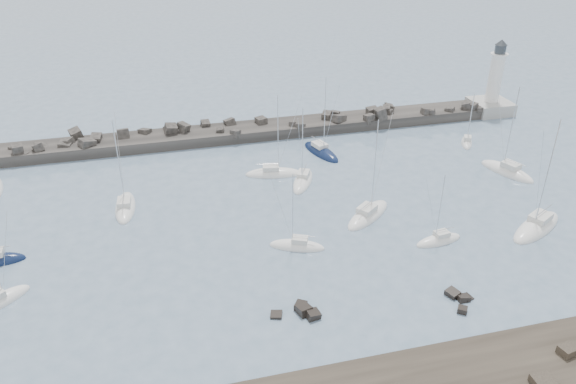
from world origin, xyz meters
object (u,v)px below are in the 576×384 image
(lighthouse, at_px, (492,97))
(sailboat_11, at_px, (536,228))
(sailboat_7, at_px, (368,215))
(sailboat_5, at_px, (297,246))
(sailboat_0, at_px, (0,302))
(sailboat_12, at_px, (467,143))
(sailboat_8, at_px, (321,152))
(sailboat_9, at_px, (439,241))
(sailboat_4, at_px, (274,174))
(sailboat_10, at_px, (507,172))
(sailboat_3, at_px, (125,208))
(sailboat_6, at_px, (303,181))

(lighthouse, relative_size, sailboat_11, 0.90)
(sailboat_7, bearing_deg, sailboat_5, -157.04)
(sailboat_11, bearing_deg, sailboat_5, 173.49)
(sailboat_0, distance_m, sailboat_12, 73.04)
(sailboat_8, xyz_separation_m, sailboat_9, (6.35, -28.19, -0.01))
(sailboat_4, xyz_separation_m, sailboat_5, (-1.58, -19.43, 0.00))
(sailboat_11, bearing_deg, lighthouse, 66.15)
(sailboat_8, bearing_deg, sailboat_10, -28.59)
(sailboat_9, bearing_deg, sailboat_3, 154.58)
(lighthouse, relative_size, sailboat_6, 1.15)
(sailboat_6, height_order, sailboat_7, sailboat_7)
(sailboat_4, bearing_deg, sailboat_0, -147.90)
(sailboat_12, bearing_deg, sailboat_7, -144.05)
(sailboat_7, bearing_deg, sailboat_3, 162.24)
(sailboat_4, relative_size, sailboat_8, 0.97)
(sailboat_3, bearing_deg, sailboat_10, -3.33)
(lighthouse, xyz_separation_m, sailboat_5, (-47.54, -34.80, -2.96))
(lighthouse, xyz_separation_m, sailboat_12, (-11.74, -12.14, -2.95))
(sailboat_3, relative_size, sailboat_9, 1.34)
(lighthouse, relative_size, sailboat_3, 1.08)
(lighthouse, distance_m, sailboat_9, 48.70)
(sailboat_0, height_order, sailboat_12, sailboat_0)
(sailboat_11, bearing_deg, sailboat_4, 141.70)
(sailboat_12, bearing_deg, sailboat_11, -101.22)
(sailboat_9, height_order, sailboat_11, sailboat_11)
(sailboat_3, xyz_separation_m, sailboat_5, (20.10, -14.57, -0.01))
(sailboat_3, bearing_deg, sailboat_12, 8.24)
(sailboat_0, distance_m, sailboat_8, 51.48)
(sailboat_6, distance_m, sailboat_7, 12.76)
(sailboat_0, bearing_deg, sailboat_7, 8.85)
(sailboat_5, bearing_deg, sailboat_11, -6.51)
(sailboat_5, height_order, sailboat_11, sailboat_11)
(sailboat_11, bearing_deg, sailboat_9, 178.43)
(sailboat_6, bearing_deg, sailboat_0, -154.43)
(sailboat_7, xyz_separation_m, sailboat_10, (25.12, 6.67, 0.01))
(sailboat_5, bearing_deg, sailboat_7, 22.96)
(sailboat_0, relative_size, sailboat_4, 0.80)
(sailboat_5, xyz_separation_m, sailboat_9, (17.14, -3.13, -0.00))
(sailboat_3, bearing_deg, sailboat_6, 3.29)
(sailboat_7, bearing_deg, sailboat_12, 35.95)
(sailboat_4, relative_size, sailboat_7, 0.94)
(sailboat_4, bearing_deg, sailboat_5, -94.66)
(sailboat_8, xyz_separation_m, sailboat_10, (25.26, -13.77, 0.02))
(sailboat_4, relative_size, sailboat_11, 0.83)
(sailboat_3, distance_m, sailboat_12, 56.49)
(sailboat_4, height_order, sailboat_10, sailboat_10)
(sailboat_0, relative_size, sailboat_9, 1.07)
(lighthouse, bearing_deg, sailboat_12, -134.04)
(sailboat_10, distance_m, sailboat_11, 15.76)
(sailboat_0, bearing_deg, sailboat_5, 3.81)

